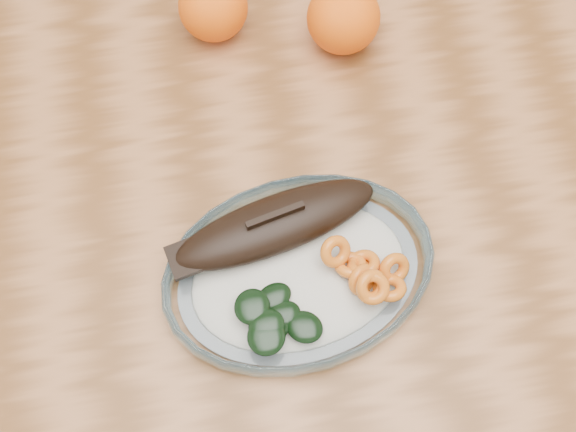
{
  "coord_description": "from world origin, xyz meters",
  "views": [
    {
      "loc": [
        -0.07,
        -0.3,
        1.44
      ],
      "look_at": [
        -0.02,
        -0.01,
        0.77
      ],
      "focal_mm": 45.0,
      "sensor_mm": 36.0,
      "label": 1
    }
  ],
  "objects": [
    {
      "name": "dining_table",
      "position": [
        0.0,
        0.0,
        0.65
      ],
      "size": [
        1.2,
        0.8,
        0.75
      ],
      "color": "brown",
      "rests_on": "ground"
    },
    {
      "name": "orange_right",
      "position": [
        0.09,
        0.21,
        0.79
      ],
      "size": [
        0.08,
        0.08,
        0.08
      ],
      "primitive_type": "sphere",
      "color": "#FF4305",
      "rests_on": "dining_table"
    },
    {
      "name": "orange_left",
      "position": [
        -0.05,
        0.25,
        0.79
      ],
      "size": [
        0.08,
        0.08,
        0.08
      ],
      "primitive_type": "sphere",
      "color": "#FF4305",
      "rests_on": "dining_table"
    },
    {
      "name": "plated_meal",
      "position": [
        -0.02,
        -0.07,
        0.77
      ],
      "size": [
        0.55,
        0.55,
        0.08
      ],
      "rotation": [
        0.0,
        0.0,
        0.13
      ],
      "color": "white",
      "rests_on": "dining_table"
    },
    {
      "name": "ground",
      "position": [
        0.0,
        0.0,
        0.0
      ],
      "size": [
        3.0,
        3.0,
        0.0
      ],
      "primitive_type": "plane",
      "color": "slate",
      "rests_on": "ground"
    }
  ]
}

